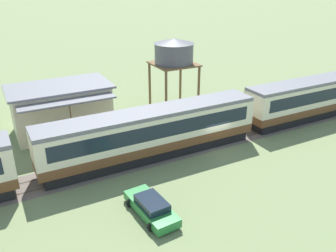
# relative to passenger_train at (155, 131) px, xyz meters

# --- Properties ---
(ground_plane) EXTENTS (600.00, 600.00, 0.00)m
(ground_plane) POSITION_rel_passenger_train_xyz_m (5.49, -0.98, -2.36)
(ground_plane) COLOR #707F51
(passenger_train) EXTENTS (60.68, 3.04, 4.25)m
(passenger_train) POSITION_rel_passenger_train_xyz_m (0.00, 0.00, 0.00)
(passenger_train) COLOR brown
(passenger_train) RESTS_ON ground_plane
(railway_track) EXTENTS (120.58, 3.60, 0.04)m
(railway_track) POSITION_rel_passenger_train_xyz_m (2.52, 0.00, -2.35)
(railway_track) COLOR #665B51
(railway_track) RESTS_ON ground_plane
(station_building) EXTENTS (9.69, 7.07, 4.70)m
(station_building) POSITION_rel_passenger_train_xyz_m (-5.79, 9.07, 0.03)
(station_building) COLOR beige
(station_building) RESTS_ON ground_plane
(water_tower) EXTENTS (4.57, 4.57, 8.14)m
(water_tower) POSITION_rel_passenger_train_xyz_m (6.79, 8.99, 4.25)
(water_tower) COLOR brown
(water_tower) RESTS_ON ground_plane
(parked_car_green) EXTENTS (2.36, 4.83, 1.23)m
(parked_car_green) POSITION_rel_passenger_train_xyz_m (-3.82, -7.29, -1.77)
(parked_car_green) COLOR #287A38
(parked_car_green) RESTS_ON ground_plane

